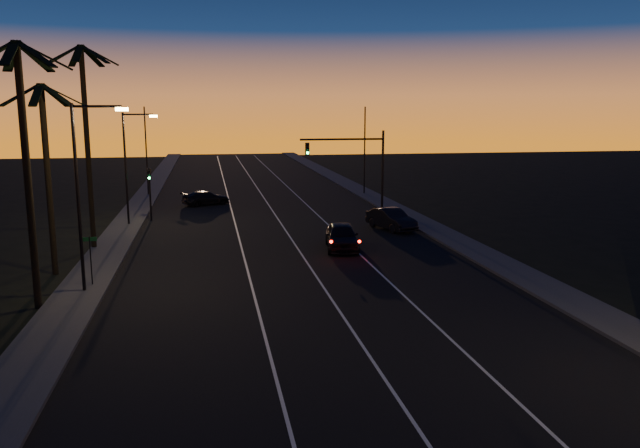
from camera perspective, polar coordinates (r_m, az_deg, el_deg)
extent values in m
cube|color=black|center=(41.67, -3.17, -1.64)|extent=(20.00, 170.00, 0.01)
cube|color=#373735|center=(41.81, -18.59, -2.03)|extent=(2.40, 170.00, 0.16)
cube|color=#373735|center=(44.42, 11.32, -0.98)|extent=(2.40, 170.00, 0.16)
cube|color=silver|center=(41.42, -7.29, -1.77)|extent=(0.12, 160.00, 0.01)
cube|color=silver|center=(41.73, -2.49, -1.60)|extent=(0.12, 160.00, 0.01)
cube|color=silver|center=(42.34, 2.21, -1.43)|extent=(0.12, 160.00, 0.01)
cylinder|color=black|center=(29.59, -25.16, 3.70)|extent=(0.32, 0.32, 11.50)
cube|color=black|center=(29.53, -23.85, 13.89)|extent=(2.18, 0.92, 1.18)
cube|color=black|center=(30.35, -24.65, 13.72)|extent=(1.25, 2.12, 1.18)
cube|color=black|center=(30.56, -26.38, 13.56)|extent=(1.34, 2.09, 1.18)
cube|color=black|center=(28.50, -26.48, 13.85)|extent=(0.45, 2.16, 1.18)
cube|color=black|center=(28.70, -24.63, 13.96)|extent=(1.95, 1.61, 1.18)
cylinder|color=black|center=(35.60, -23.59, 3.58)|extent=(0.32, 0.32, 10.00)
cube|color=black|center=(35.44, -22.38, 10.84)|extent=(2.18, 0.92, 1.18)
cube|color=black|center=(36.26, -23.08, 10.76)|extent=(1.25, 2.12, 1.18)
cube|color=black|center=(36.44, -24.52, 10.65)|extent=(1.34, 2.09, 1.18)
cube|color=black|center=(35.87, -25.67, 10.58)|extent=(2.18, 0.82, 1.18)
cube|color=black|center=(34.95, -25.69, 10.61)|extent=(1.90, 1.69, 1.18)
cube|color=black|center=(34.38, -24.49, 10.73)|extent=(0.45, 2.16, 1.18)
cube|color=black|center=(34.60, -22.98, 10.83)|extent=(1.95, 1.61, 1.18)
cylinder|color=black|center=(41.15, -20.47, 6.35)|extent=(0.32, 0.32, 12.50)
cube|color=black|center=(41.30, -19.48, 14.33)|extent=(2.18, 0.92, 1.18)
cube|color=black|center=(42.08, -20.15, 14.21)|extent=(1.25, 2.12, 1.18)
cube|color=black|center=(42.22, -21.42, 14.12)|extent=(1.34, 2.09, 1.18)
cube|color=black|center=(41.60, -22.38, 14.12)|extent=(2.18, 0.82, 1.18)
cube|color=black|center=(40.69, -22.32, 14.22)|extent=(1.90, 1.69, 1.18)
cube|color=black|center=(40.16, -21.23, 14.35)|extent=(0.45, 2.16, 1.18)
cube|color=black|center=(40.44, -19.94, 14.40)|extent=(1.95, 1.61, 1.18)
cylinder|color=black|center=(31.31, -21.24, 1.99)|extent=(0.16, 0.16, 9.00)
cylinder|color=black|center=(30.83, -19.74, 10.09)|extent=(2.20, 0.12, 0.12)
cube|color=#FCC665|center=(30.68, -17.67, 9.97)|extent=(0.55, 0.26, 0.16)
cylinder|color=black|center=(49.02, -17.33, 4.74)|extent=(0.16, 0.16, 8.50)
cylinder|color=black|center=(48.69, -16.30, 9.59)|extent=(2.20, 0.12, 0.12)
cube|color=#FCC665|center=(48.59, -14.98, 9.50)|extent=(0.55, 0.26, 0.16)
cylinder|color=black|center=(32.82, -20.21, -3.27)|extent=(0.06, 0.06, 2.60)
cube|color=#0C4A1C|center=(32.58, -20.33, -1.31)|extent=(0.70, 0.03, 0.20)
cylinder|color=black|center=(52.75, 5.74, 4.71)|extent=(0.20, 0.20, 7.00)
cylinder|color=black|center=(51.69, 2.03, 7.75)|extent=(7.00, 0.16, 0.16)
cube|color=black|center=(51.19, -1.17, 6.89)|extent=(0.32, 0.28, 1.00)
sphere|color=black|center=(51.00, -1.14, 7.23)|extent=(0.20, 0.20, 0.20)
sphere|color=black|center=(51.02, -1.14, 6.88)|extent=(0.20, 0.20, 0.20)
sphere|color=#14FF59|center=(51.04, -1.14, 6.52)|extent=(0.20, 0.20, 0.20)
cylinder|color=black|center=(51.07, -15.27, 2.62)|extent=(0.14, 0.14, 4.20)
cube|color=black|center=(50.89, -15.36, 4.41)|extent=(0.28, 0.25, 0.90)
sphere|color=black|center=(50.71, -15.39, 4.71)|extent=(0.18, 0.18, 0.18)
sphere|color=black|center=(50.74, -15.37, 4.39)|extent=(0.18, 0.18, 0.18)
sphere|color=#14FF59|center=(50.77, -15.35, 4.08)|extent=(0.18, 0.18, 0.18)
cylinder|color=black|center=(65.85, -15.60, 6.38)|extent=(0.14, 0.14, 9.00)
cylinder|color=black|center=(64.60, 4.10, 6.66)|extent=(0.14, 0.14, 9.00)
imported|color=black|center=(39.34, 2.00, -1.12)|extent=(2.61, 5.07, 1.65)
sphere|color=#FF0F05|center=(36.41, 1.03, -1.63)|extent=(0.18, 0.18, 0.18)
sphere|color=#FF0F05|center=(36.54, 3.62, -1.61)|extent=(0.18, 0.18, 0.18)
imported|color=black|center=(46.03, 6.52, 0.45)|extent=(2.92, 4.96, 1.54)
imported|color=black|center=(58.60, -10.38, 2.36)|extent=(4.80, 3.51, 1.29)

